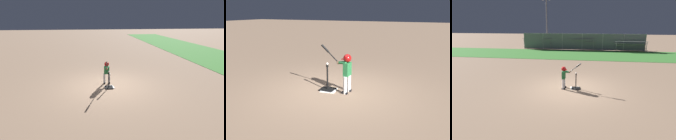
{
  "view_description": "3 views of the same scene",
  "coord_description": "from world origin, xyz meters",
  "views": [
    {
      "loc": [
        8.13,
        -0.83,
        3.27
      ],
      "look_at": [
        -0.35,
        0.26,
        0.72
      ],
      "focal_mm": 28.0,
      "sensor_mm": 36.0,
      "label": 1
    },
    {
      "loc": [
        -2.64,
        5.61,
        2.33
      ],
      "look_at": [
        0.01,
        -0.23,
        0.59
      ],
      "focal_mm": 35.0,
      "sensor_mm": 36.0,
      "label": 2
    },
    {
      "loc": [
        0.81,
        -8.35,
        3.25
      ],
      "look_at": [
        -0.41,
        0.29,
        0.9
      ],
      "focal_mm": 28.0,
      "sensor_mm": 36.0,
      "label": 3
    }
  ],
  "objects": [
    {
      "name": "batter_child",
      "position": [
        -0.35,
        -0.01,
        0.74
      ],
      "size": [
        0.99,
        0.37,
        1.38
      ],
      "color": "silver",
      "rests_on": "ground_plane"
    },
    {
      "name": "batting_tee",
      "position": [
        0.24,
        0.03,
        0.12
      ],
      "size": [
        0.42,
        0.38,
        0.78
      ],
      "color": "black",
      "rests_on": "ground_plane"
    },
    {
      "name": "baseball",
      "position": [
        0.24,
        0.03,
        0.82
      ],
      "size": [
        0.07,
        0.07,
        0.07
      ],
      "primitive_type": "sphere",
      "color": "white",
      "rests_on": "batting_tee"
    },
    {
      "name": "home_plate",
      "position": [
        0.18,
        0.06,
        0.01
      ],
      "size": [
        0.51,
        0.51,
        0.02
      ],
      "primitive_type": "cube",
      "rotation": [
        0.0,
        0.0,
        0.16
      ],
      "color": "white",
      "rests_on": "ground_plane"
    },
    {
      "name": "ground_plane",
      "position": [
        0.0,
        0.0,
        0.0
      ],
      "size": [
        90.0,
        90.0,
        0.0
      ],
      "primitive_type": "plane",
      "color": "#93755B"
    }
  ]
}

